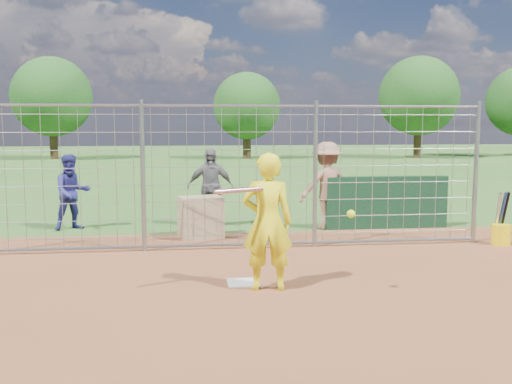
{
  "coord_description": "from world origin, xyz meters",
  "views": [
    {
      "loc": [
        -0.74,
        -7.83,
        2.19
      ],
      "look_at": [
        0.3,
        0.8,
        1.15
      ],
      "focal_mm": 40.0,
      "sensor_mm": 36.0,
      "label": 1
    }
  ],
  "objects": [
    {
      "name": "ground",
      "position": [
        0.0,
        0.0,
        0.0
      ],
      "size": [
        100.0,
        100.0,
        0.0
      ],
      "primitive_type": "plane",
      "color": "#2D591E",
      "rests_on": "ground"
    },
    {
      "name": "bystander_c",
      "position": [
        2.15,
        3.73,
        0.91
      ],
      "size": [
        1.29,
        0.91,
        1.82
      ],
      "primitive_type": "imported",
      "rotation": [
        0.0,
        0.0,
        3.35
      ],
      "color": "#946651",
      "rests_on": "ground"
    },
    {
      "name": "dugout_wall",
      "position": [
        3.4,
        3.6,
        0.55
      ],
      "size": [
        2.6,
        0.2,
        1.1
      ],
      "primitive_type": "cube",
      "color": "#11381E",
      "rests_on": "ground"
    },
    {
      "name": "equipment_in_play",
      "position": [
        0.29,
        -0.8,
        1.29
      ],
      "size": [
        1.75,
        0.56,
        0.37
      ],
      "color": "silver",
      "rests_on": "ground"
    },
    {
      "name": "home_plate",
      "position": [
        0.0,
        -0.2,
        0.01
      ],
      "size": [
        0.43,
        0.43,
        0.02
      ],
      "primitive_type": "cube",
      "color": "silver",
      "rests_on": "ground"
    },
    {
      "name": "equipment_bin",
      "position": [
        -0.5,
        3.07,
        0.4
      ],
      "size": [
        0.91,
        0.72,
        0.8
      ],
      "primitive_type": "cube",
      "rotation": [
        0.0,
        0.0,
        0.24
      ],
      "color": "tan",
      "rests_on": "ground"
    },
    {
      "name": "tree_line",
      "position": [
        3.13,
        28.13,
        3.71
      ],
      "size": [
        44.66,
        6.72,
        6.48
      ],
      "color": "#3F2B19",
      "rests_on": "ground"
    },
    {
      "name": "batter",
      "position": [
        0.29,
        -0.53,
        0.91
      ],
      "size": [
        0.7,
        0.49,
        1.83
      ],
      "primitive_type": "imported",
      "rotation": [
        0.0,
        0.0,
        3.06
      ],
      "color": "yellow",
      "rests_on": "ground"
    },
    {
      "name": "infield_dirt",
      "position": [
        0.0,
        -3.0,
        0.01
      ],
      "size": [
        18.0,
        18.0,
        0.0
      ],
      "primitive_type": "plane",
      "color": "brown",
      "rests_on": "ground"
    },
    {
      "name": "bucket_with_bats",
      "position": [
        4.91,
        1.76,
        0.25
      ],
      "size": [
        0.34,
        0.37,
        0.97
      ],
      "color": "yellow",
      "rests_on": "ground"
    },
    {
      "name": "bystander_a",
      "position": [
        -3.13,
        4.26,
        0.78
      ],
      "size": [
        0.94,
        0.86,
        1.57
      ],
      "primitive_type": "imported",
      "rotation": [
        0.0,
        0.0,
        0.43
      ],
      "color": "navy",
      "rests_on": "ground"
    },
    {
      "name": "backstop_fence",
      "position": [
        0.0,
        2.0,
        1.26
      ],
      "size": [
        9.08,
        0.08,
        2.6
      ],
      "color": "gray",
      "rests_on": "ground"
    },
    {
      "name": "bystander_b",
      "position": [
        -0.27,
        4.24,
        0.84
      ],
      "size": [
        1.01,
        0.46,
        1.69
      ],
      "primitive_type": "imported",
      "rotation": [
        0.0,
        0.0,
        -0.04
      ],
      "color": "slate",
      "rests_on": "ground"
    }
  ]
}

